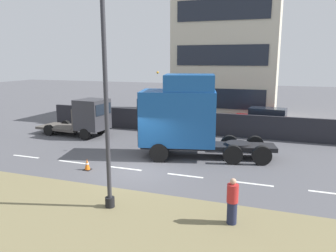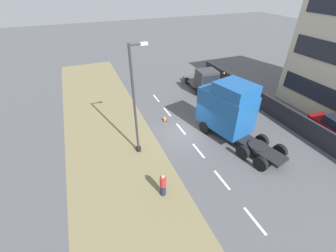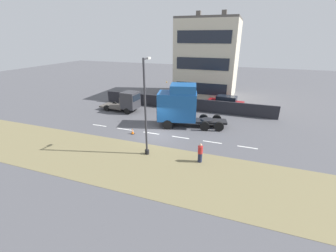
% 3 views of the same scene
% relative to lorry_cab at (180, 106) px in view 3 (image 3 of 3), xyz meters
% --- Properties ---
extents(ground_plane, '(120.00, 120.00, 0.00)m').
position_rel_lorry_cab_xyz_m(ground_plane, '(-3.05, 1.27, -2.37)').
color(ground_plane, '#515156').
rests_on(ground_plane, ground).
extents(grass_verge, '(7.00, 44.00, 0.01)m').
position_rel_lorry_cab_xyz_m(grass_verge, '(-9.05, 1.27, -2.36)').
color(grass_verge, olive).
rests_on(grass_verge, ground).
extents(lane_markings, '(0.16, 17.80, 0.00)m').
position_rel_lorry_cab_xyz_m(lane_markings, '(-3.05, 0.57, -2.37)').
color(lane_markings, white).
rests_on(lane_markings, ground).
extents(boundary_wall, '(0.25, 24.00, 1.66)m').
position_rel_lorry_cab_xyz_m(boundary_wall, '(5.95, 1.27, -1.54)').
color(boundary_wall, '#232328').
rests_on(boundary_wall, ground).
extents(building_block, '(10.03, 8.71, 13.10)m').
position_rel_lorry_cab_xyz_m(building_block, '(14.41, -0.31, 3.64)').
color(building_block, beige).
rests_on(building_block, ground).
extents(lorry_cab, '(4.15, 7.83, 4.84)m').
position_rel_lorry_cab_xyz_m(lorry_cab, '(0.00, 0.00, 0.00)').
color(lorry_cab, black).
rests_on(lorry_cab, ground).
extents(flatbed_truck, '(2.44, 5.63, 2.73)m').
position_rel_lorry_cab_xyz_m(flatbed_truck, '(2.54, 8.00, -0.94)').
color(flatbed_truck, '#333338').
rests_on(flatbed_truck, ground).
extents(parked_car, '(2.22, 4.91, 1.97)m').
position_rel_lorry_cab_xyz_m(parked_car, '(7.68, -4.17, -1.41)').
color(parked_car, maroon).
rests_on(parked_car, ground).
extents(lamp_post, '(1.30, 0.36, 7.98)m').
position_rel_lorry_cab_xyz_m(lamp_post, '(-7.23, 0.69, 1.29)').
color(lamp_post, black).
rests_on(lamp_post, ground).
extents(pedestrian, '(0.39, 0.39, 1.64)m').
position_rel_lorry_cab_xyz_m(pedestrian, '(-7.05, -3.86, -1.57)').
color(pedestrian, '#1E233D').
rests_on(pedestrian, ground).
extents(traffic_cone_lead, '(0.36, 0.36, 0.58)m').
position_rel_lorry_cab_xyz_m(traffic_cone_lead, '(-3.88, 3.90, -2.09)').
color(traffic_cone_lead, black).
rests_on(traffic_cone_lead, ground).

